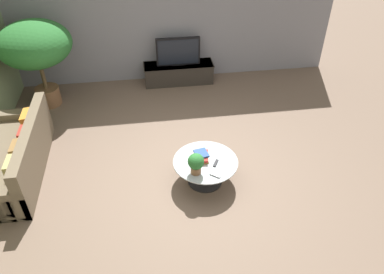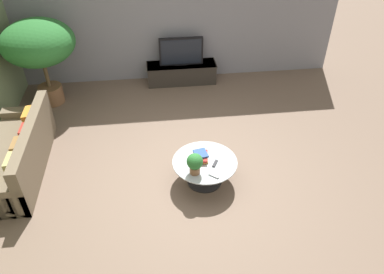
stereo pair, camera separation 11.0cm
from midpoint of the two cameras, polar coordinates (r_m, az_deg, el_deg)
name	(u,v)px [view 2 (the right image)]	position (r m, az deg, el deg)	size (l,w,h in m)	color
ground_plane	(184,169)	(6.21, -0.65, -4.94)	(24.00, 24.00, 0.00)	brown
back_wall_stone	(167,12)	(8.27, -3.36, 18.53)	(7.40, 0.12, 3.00)	gray
media_console	(181,73)	(8.51, -1.24, 9.78)	(1.54, 0.50, 0.44)	#2D2823
television	(181,51)	(8.28, -1.28, 12.90)	(0.95, 0.13, 0.61)	black
coffee_table	(205,167)	(5.81, 2.49, -4.65)	(1.00, 1.00, 0.42)	black
couch_by_wall	(19,155)	(6.62, -24.49, -2.56)	(0.84, 2.17, 0.84)	brown
potted_palm_tall	(39,45)	(7.82, -21.96, 12.85)	(1.39, 1.39, 1.74)	brown
potted_plant_tabletop	(195,163)	(5.41, 1.02, -3.96)	(0.24, 0.24, 0.34)	brown
book_stack	(201,156)	(5.74, 1.91, -2.92)	(0.24, 0.31, 0.11)	gold
remote_black	(215,163)	(5.69, 4.08, -4.05)	(0.04, 0.16, 0.02)	black
remote_silver	(214,176)	(5.49, 3.93, -5.93)	(0.04, 0.16, 0.02)	gray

